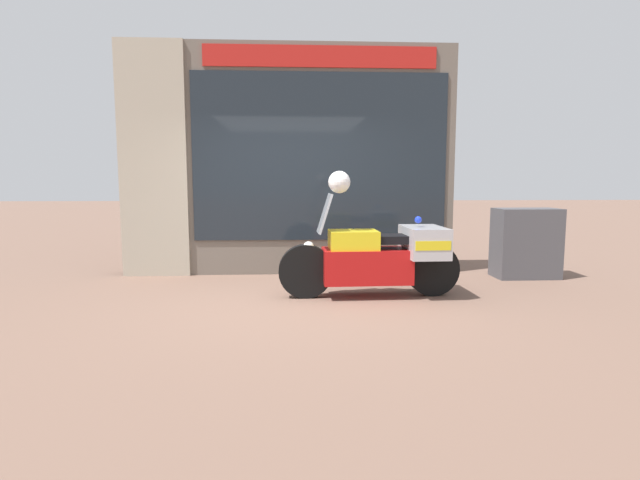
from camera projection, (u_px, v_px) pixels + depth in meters
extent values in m
plane|color=#7A5B4C|center=(290.00, 302.00, 6.09)|extent=(60.00, 60.00, 0.00)
cube|color=#6B6056|center=(290.00, 161.00, 7.86)|extent=(5.16, 0.40, 3.55)
cube|color=#B2A893|center=(157.00, 161.00, 7.77)|extent=(1.02, 0.55, 3.55)
cube|color=#1E262D|center=(321.00, 157.00, 7.66)|extent=(3.91, 0.02, 2.55)
cube|color=red|center=(321.00, 56.00, 7.48)|extent=(3.52, 0.03, 0.32)
cube|color=slate|center=(317.00, 255.00, 8.07)|extent=(3.69, 0.30, 0.55)
cube|color=silver|center=(317.00, 198.00, 8.10)|extent=(3.69, 0.02, 1.30)
cube|color=beige|center=(317.00, 158.00, 7.88)|extent=(3.69, 0.30, 0.02)
cube|color=black|center=(236.00, 155.00, 7.81)|extent=(0.18, 0.04, 0.06)
cube|color=#B7B2A8|center=(290.00, 155.00, 7.86)|extent=(0.18, 0.04, 0.06)
cube|color=#195623|center=(344.00, 155.00, 7.90)|extent=(0.18, 0.04, 0.06)
cube|color=#C68E19|center=(397.00, 156.00, 7.95)|extent=(0.18, 0.04, 0.06)
cube|color=#2866B7|center=(247.00, 230.00, 7.90)|extent=(0.19, 0.02, 0.27)
cube|color=white|center=(318.00, 230.00, 7.95)|extent=(0.19, 0.03, 0.27)
cube|color=red|center=(387.00, 230.00, 8.01)|extent=(0.19, 0.03, 0.27)
cylinder|color=black|center=(306.00, 271.00, 6.27)|extent=(0.68, 0.16, 0.68)
cylinder|color=black|center=(432.00, 269.00, 6.39)|extent=(0.68, 0.16, 0.68)
cube|color=#B71414|center=(367.00, 266.00, 6.32)|extent=(1.12, 0.55, 0.43)
cube|color=yellow|center=(353.00, 241.00, 6.27)|extent=(0.62, 0.48, 0.26)
cube|color=black|center=(386.00, 239.00, 6.30)|extent=(0.65, 0.40, 0.10)
cube|color=#B7B7BC|center=(424.00, 242.00, 6.34)|extent=(0.50, 0.81, 0.38)
cube|color=yellow|center=(424.00, 242.00, 6.34)|extent=(0.45, 0.82, 0.11)
cube|color=#B2BCC6|center=(325.00, 213.00, 6.20)|extent=(0.19, 0.37, 0.50)
sphere|color=white|center=(309.00, 247.00, 6.24)|extent=(0.14, 0.14, 0.14)
sphere|color=blue|center=(418.00, 220.00, 6.30)|extent=(0.09, 0.09, 0.09)
cube|color=#4C4C51|center=(526.00, 243.00, 7.57)|extent=(0.93, 0.52, 1.05)
sphere|color=white|center=(339.00, 182.00, 6.17)|extent=(0.28, 0.28, 0.28)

